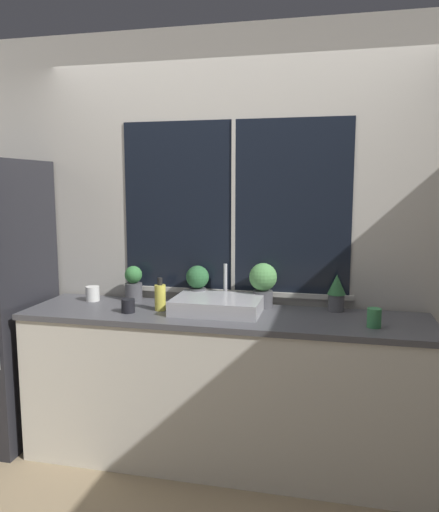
% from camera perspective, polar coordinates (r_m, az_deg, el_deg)
% --- Properties ---
extents(ground_plane, '(14.00, 14.00, 0.00)m').
position_cam_1_polar(ground_plane, '(3.14, -0.92, -24.78)').
color(ground_plane, '#937F60').
extents(wall_back, '(8.00, 0.09, 2.70)m').
position_cam_1_polar(wall_back, '(3.29, 1.72, 1.92)').
color(wall_back, '#BCB7AD').
rests_on(wall_back, ground_plane).
extents(wall_left, '(0.06, 7.00, 2.70)m').
position_cam_1_polar(wall_left, '(4.96, -21.93, 3.40)').
color(wall_left, '#BCB7AD').
rests_on(wall_left, ground_plane).
extents(counter, '(2.45, 0.60, 0.94)m').
position_cam_1_polar(counter, '(3.17, 0.35, -14.83)').
color(counter, silver).
rests_on(counter, ground_plane).
extents(sink, '(0.53, 0.43, 0.26)m').
position_cam_1_polar(sink, '(3.05, -0.21, -5.58)').
color(sink, '#ADADB2').
rests_on(sink, counter).
extents(potted_plant_far_left, '(0.12, 0.12, 0.23)m').
position_cam_1_polar(potted_plant_far_left, '(3.39, -9.79, -3.05)').
color(potted_plant_far_left, '#4C4C51').
rests_on(potted_plant_far_left, counter).
extents(potted_plant_center_left, '(0.15, 0.15, 0.25)m').
position_cam_1_polar(potted_plant_center_left, '(3.24, -2.52, -2.98)').
color(potted_plant_center_left, '#4C4C51').
rests_on(potted_plant_center_left, counter).
extents(potted_plant_center_right, '(0.18, 0.18, 0.28)m').
position_cam_1_polar(potted_plant_center_right, '(3.15, 5.00, -2.98)').
color(potted_plant_center_right, '#4C4C51').
rests_on(potted_plant_center_right, counter).
extents(potted_plant_far_right, '(0.11, 0.11, 0.23)m').
position_cam_1_polar(potted_plant_far_right, '(3.13, 13.23, -3.98)').
color(potted_plant_far_right, '#4C4C51').
rests_on(potted_plant_far_right, counter).
extents(soap_bottle, '(0.07, 0.07, 0.20)m').
position_cam_1_polar(soap_bottle, '(3.10, -6.80, -4.65)').
color(soap_bottle, '#DBD14C').
rests_on(soap_bottle, counter).
extents(mug_black, '(0.08, 0.08, 0.08)m').
position_cam_1_polar(mug_black, '(3.08, -10.40, -5.62)').
color(mug_black, black).
rests_on(mug_black, counter).
extents(mug_white, '(0.09, 0.09, 0.10)m').
position_cam_1_polar(mug_white, '(3.44, -14.31, -4.19)').
color(mug_white, white).
rests_on(mug_white, counter).
extents(mug_green, '(0.08, 0.08, 0.10)m').
position_cam_1_polar(mug_green, '(2.85, 17.26, -6.77)').
color(mug_green, '#38844C').
rests_on(mug_green, counter).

